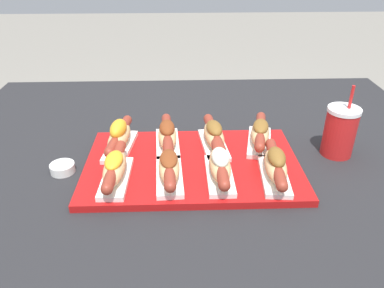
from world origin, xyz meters
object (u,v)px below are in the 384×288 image
object	(u,v)px
hot_dog_3	(275,166)
hot_dog_6	(214,136)
hot_dog_7	(260,133)
drink_cup	(340,131)
hot_dog_2	(220,165)
hot_dog_4	(119,137)
hot_dog_1	(169,167)
hot_dog_0	(115,168)
serving_tray	(192,165)
sauce_bowl	(62,168)
hot_dog_5	(167,135)

from	to	relation	value
hot_dog_3	hot_dog_6	size ratio (longest dim) A/B	1.00
hot_dog_7	drink_cup	bearing A→B (deg)	-7.41
hot_dog_2	hot_dog_4	size ratio (longest dim) A/B	1.01
hot_dog_1	hot_dog_3	size ratio (longest dim) A/B	1.00
hot_dog_0	drink_cup	distance (m)	0.58
hot_dog_6	hot_dog_7	distance (m)	0.13
serving_tray	drink_cup	bearing A→B (deg)	8.33
hot_dog_0	drink_cup	world-z (taller)	drink_cup
hot_dog_0	hot_dog_4	world-z (taller)	hot_dog_4
hot_dog_3	sauce_bowl	xyz separation A→B (m)	(-0.51, 0.07, -0.04)
hot_dog_0	hot_dog_5	distance (m)	0.19
hot_dog_1	hot_dog_5	xyz separation A→B (m)	(-0.01, 0.15, 0.00)
hot_dog_2	serving_tray	bearing A→B (deg)	130.93
hot_dog_0	sauce_bowl	distance (m)	0.16
hot_dog_3	hot_dog_4	xyz separation A→B (m)	(-0.38, 0.15, 0.00)
hot_dog_3	drink_cup	bearing A→B (deg)	34.01
hot_dog_3	hot_dog_0	bearing A→B (deg)	179.42
hot_dog_5	sauce_bowl	size ratio (longest dim) A/B	3.43
hot_dog_1	drink_cup	xyz separation A→B (m)	(0.44, 0.13, 0.02)
sauce_bowl	hot_dog_7	bearing A→B (deg)	10.10
hot_dog_1	hot_dog_4	distance (m)	0.20
hot_dog_6	drink_cup	distance (m)	0.33
hot_dog_5	hot_dog_0	bearing A→B (deg)	-127.21
hot_dog_5	drink_cup	size ratio (longest dim) A/B	1.07
hot_dog_4	drink_cup	size ratio (longest dim) A/B	1.06
hot_dog_3	hot_dog_6	xyz separation A→B (m)	(-0.13, 0.15, -0.00)
serving_tray	hot_dog_1	world-z (taller)	hot_dog_1
hot_dog_7	hot_dog_3	bearing A→B (deg)	-88.49
hot_dog_6	hot_dog_0	bearing A→B (deg)	-148.43
serving_tray	hot_dog_5	bearing A→B (deg)	128.54
hot_dog_5	sauce_bowl	bearing A→B (deg)	-161.49
hot_dog_2	drink_cup	xyz separation A→B (m)	(0.33, 0.13, 0.02)
hot_dog_0	hot_dog_7	distance (m)	0.40
hot_dog_3	hot_dog_1	bearing A→B (deg)	178.45
hot_dog_4	sauce_bowl	world-z (taller)	hot_dog_4
hot_dog_4	hot_dog_7	world-z (taller)	hot_dog_4
hot_dog_6	drink_cup	world-z (taller)	drink_cup
hot_dog_2	sauce_bowl	world-z (taller)	hot_dog_2
hot_dog_1	sauce_bowl	size ratio (longest dim) A/B	3.43
hot_dog_2	hot_dog_7	xyz separation A→B (m)	(0.12, 0.15, -0.00)
hot_dog_0	hot_dog_4	size ratio (longest dim) A/B	1.01
serving_tray	hot_dog_2	size ratio (longest dim) A/B	2.58
hot_dog_2	hot_dog_4	world-z (taller)	hot_dog_4
hot_dog_5	hot_dog_6	distance (m)	0.12
sauce_bowl	drink_cup	bearing A→B (deg)	5.14
serving_tray	hot_dog_1	size ratio (longest dim) A/B	2.58
hot_dog_6	drink_cup	xyz separation A→B (m)	(0.33, -0.02, 0.02)
hot_dog_0	hot_dog_5	xyz separation A→B (m)	(0.12, 0.15, 0.00)
hot_dog_5	sauce_bowl	distance (m)	0.28
hot_dog_5	drink_cup	world-z (taller)	drink_cup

